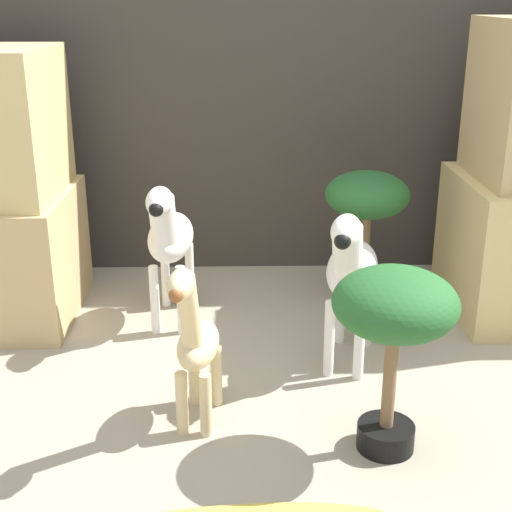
{
  "coord_description": "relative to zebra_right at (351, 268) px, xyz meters",
  "views": [
    {
      "loc": [
        -0.1,
        -1.63,
        1.27
      ],
      "look_at": [
        -0.04,
        0.88,
        0.34
      ],
      "focal_mm": 50.0,
      "sensor_mm": 36.0,
      "label": 1
    }
  ],
  "objects": [
    {
      "name": "wall_back",
      "position": [
        -0.28,
        1.04,
        0.73
      ],
      "size": [
        6.4,
        0.08,
        2.2
      ],
      "color": "#38332D",
      "rests_on": "ground_plane"
    },
    {
      "name": "giraffe_figurine",
      "position": [
        -0.52,
        -0.38,
        -0.09
      ],
      "size": [
        0.16,
        0.4,
        0.58
      ],
      "color": "beige",
      "rests_on": "ground_plane"
    },
    {
      "name": "potted_palm_front",
      "position": [
        0.15,
        0.57,
        0.07
      ],
      "size": [
        0.35,
        0.35,
        0.58
      ],
      "color": "black",
      "rests_on": "ground_plane"
    },
    {
      "name": "zebra_left",
      "position": [
        -0.66,
        0.36,
        0.0
      ],
      "size": [
        0.2,
        0.51,
        0.62
      ],
      "color": "white",
      "rests_on": "ground_plane"
    },
    {
      "name": "potted_palm_back",
      "position": [
        0.04,
        -0.5,
        0.05
      ],
      "size": [
        0.35,
        0.35,
        0.56
      ],
      "color": "black",
      "rests_on": "ground_plane"
    },
    {
      "name": "ground_plane",
      "position": [
        -0.28,
        -0.66,
        -0.37
      ],
      "size": [
        14.0,
        14.0,
        0.0
      ],
      "primitive_type": "plane",
      "color": "#9E937F"
    },
    {
      "name": "zebra_right",
      "position": [
        0.0,
        0.0,
        0.0
      ],
      "size": [
        0.27,
        0.51,
        0.62
      ],
      "color": "white",
      "rests_on": "ground_plane"
    }
  ]
}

